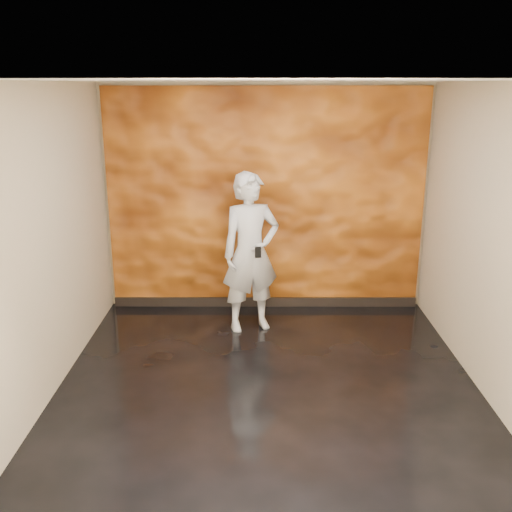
{
  "coord_description": "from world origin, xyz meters",
  "views": [
    {
      "loc": [
        -0.1,
        -4.99,
        2.77
      ],
      "look_at": [
        -0.12,
        0.74,
        1.04
      ],
      "focal_mm": 40.0,
      "sensor_mm": 36.0,
      "label": 1
    }
  ],
  "objects": [
    {
      "name": "man",
      "position": [
        -0.18,
        1.25,
        0.92
      ],
      "size": [
        0.78,
        0.64,
        1.85
      ],
      "primitive_type": "imported",
      "rotation": [
        0.0,
        0.0,
        0.33
      ],
      "color": "#9397A2",
      "rests_on": "ground"
    },
    {
      "name": "feature_wall",
      "position": [
        0.0,
        1.96,
        1.38
      ],
      "size": [
        3.9,
        0.06,
        2.75
      ],
      "primitive_type": "cube",
      "color": "orange",
      "rests_on": "ground"
    },
    {
      "name": "room",
      "position": [
        0.0,
        0.0,
        1.4
      ],
      "size": [
        4.02,
        4.02,
        2.81
      ],
      "color": "black",
      "rests_on": "ground"
    },
    {
      "name": "phone",
      "position": [
        -0.1,
        0.97,
        1.01
      ],
      "size": [
        0.07,
        0.03,
        0.13
      ],
      "primitive_type": "cube",
      "rotation": [
        0.0,
        0.0,
        0.18
      ],
      "color": "black",
      "rests_on": "man"
    },
    {
      "name": "baseboard",
      "position": [
        0.0,
        1.92,
        0.06
      ],
      "size": [
        3.9,
        0.04,
        0.12
      ],
      "primitive_type": "cube",
      "color": "black",
      "rests_on": "ground"
    }
  ]
}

